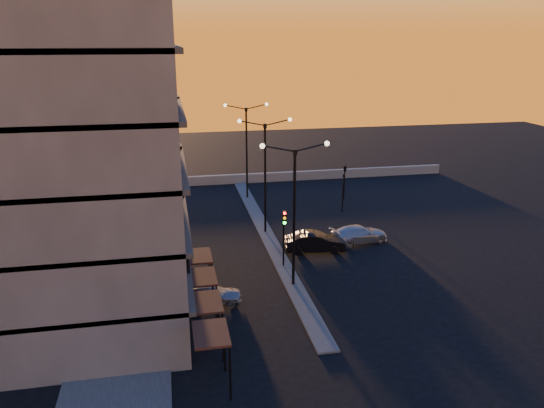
{
  "coord_description": "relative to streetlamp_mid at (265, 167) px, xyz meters",
  "views": [
    {
      "loc": [
        -7.46,
        -30.6,
        15.55
      ],
      "look_at": [
        -0.43,
        5.0,
        4.08
      ],
      "focal_mm": 35.0,
      "sensor_mm": 36.0,
      "label": 1
    }
  ],
  "objects": [
    {
      "name": "sidewalk_west",
      "position": [
        -10.5,
        -6.0,
        -5.53
      ],
      "size": [
        5.0,
        40.0,
        0.12
      ],
      "primitive_type": "cube",
      "color": "#464543",
      "rests_on": "ground"
    },
    {
      "name": "traffic_light_main",
      "position": [
        0.0,
        -7.13,
        -2.7
      ],
      "size": [
        0.28,
        0.44,
        4.25
      ],
      "color": "black",
      "rests_on": "ground"
    },
    {
      "name": "car_sedan",
      "position": [
        2.96,
        -4.68,
        -4.83
      ],
      "size": [
        4.75,
        2.11,
        1.52
      ],
      "primitive_type": "imported",
      "rotation": [
        0.0,
        0.0,
        1.46
      ],
      "color": "black",
      "rests_on": "ground"
    },
    {
      "name": "ground",
      "position": [
        0.0,
        -10.0,
        -5.59
      ],
      "size": [
        120.0,
        120.0,
        0.0
      ],
      "primitive_type": "plane",
      "color": "black",
      "rests_on": "ground"
    },
    {
      "name": "car_hatchback",
      "position": [
        -5.54,
        -11.51,
        -4.94
      ],
      "size": [
        3.95,
        1.79,
        1.31
      ],
      "primitive_type": "imported",
      "rotation": [
        0.0,
        0.0,
        1.51
      ],
      "color": "#999AA0",
      "rests_on": "ground"
    },
    {
      "name": "signal_east_b",
      "position": [
        9.5,
        8.0,
        -2.49
      ],
      "size": [
        0.42,
        1.99,
        3.6
      ],
      "color": "black",
      "rests_on": "ground"
    },
    {
      "name": "parapet",
      "position": [
        2.0,
        16.0,
        -5.09
      ],
      "size": [
        44.0,
        0.5,
        1.0
      ],
      "primitive_type": "cube",
      "color": "gray",
      "rests_on": "ground"
    },
    {
      "name": "building",
      "position": [
        -14.0,
        -9.97,
        6.32
      ],
      "size": [
        14.35,
        17.08,
        25.0
      ],
      "color": "#655F59",
      "rests_on": "ground"
    },
    {
      "name": "streetlamp_near",
      "position": [
        0.0,
        -10.0,
        0.0
      ],
      "size": [
        4.32,
        0.32,
        9.51
      ],
      "color": "black",
      "rests_on": "ground"
    },
    {
      "name": "streetlamp_mid",
      "position": [
        0.0,
        0.0,
        0.0
      ],
      "size": [
        4.32,
        0.32,
        9.51
      ],
      "color": "black",
      "rests_on": "ground"
    },
    {
      "name": "signal_east_a",
      "position": [
        8.0,
        4.0,
        -3.66
      ],
      "size": [
        0.13,
        0.16,
        3.6
      ],
      "color": "black",
      "rests_on": "ground"
    },
    {
      "name": "median",
      "position": [
        0.0,
        0.0,
        -5.53
      ],
      "size": [
        1.2,
        36.0,
        0.12
      ],
      "primitive_type": "cube",
      "color": "#464543",
      "rests_on": "ground"
    },
    {
      "name": "streetlamp_far",
      "position": [
        0.0,
        10.0,
        0.0
      ],
      "size": [
        4.32,
        0.32,
        9.51
      ],
      "color": "black",
      "rests_on": "ground"
    },
    {
      "name": "car_wagon",
      "position": [
        6.89,
        -3.5,
        -4.92
      ],
      "size": [
        4.91,
        2.62,
        1.35
      ],
      "primitive_type": "imported",
      "rotation": [
        0.0,
        0.0,
        1.73
      ],
      "color": "#B5BABE",
      "rests_on": "ground"
    }
  ]
}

